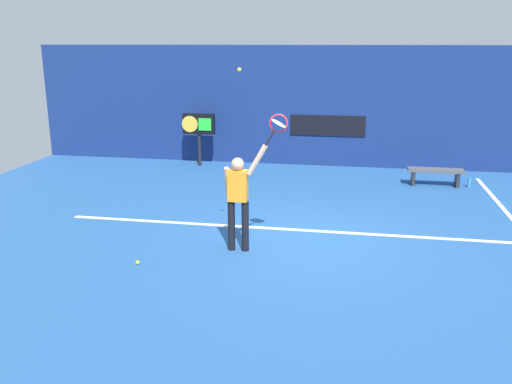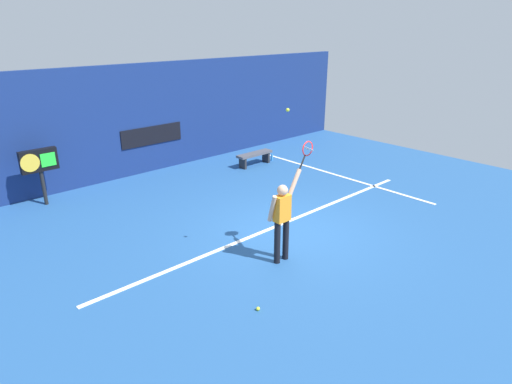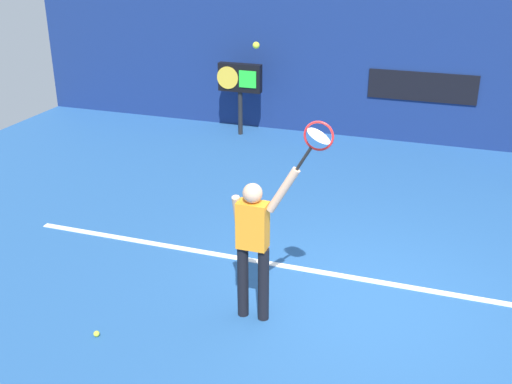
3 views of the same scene
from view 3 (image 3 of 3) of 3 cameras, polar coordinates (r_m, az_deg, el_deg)
The scene contains 9 objects.
ground_plane at distance 7.85m, azimuth 9.84°, elevation -9.77°, with size 18.00×18.00×0.00m, color #23518C.
back_wall at distance 13.34m, azimuth 15.32°, elevation 11.70°, with size 18.00×0.20×3.52m, color navy.
sponsor_banner_center at distance 13.33m, azimuth 15.03°, elevation 9.32°, with size 2.20×0.03×0.60m, color black.
court_baseline at distance 8.25m, azimuth 10.42°, elevation -8.01°, with size 10.00×0.10×0.01m, color white.
tennis_player at distance 6.94m, azimuth -0.23°, elevation -4.44°, with size 0.77×0.31×1.94m.
tennis_racket at distance 6.27m, azimuth 5.62°, elevation 4.90°, with size 0.45×0.27×0.61m.
tennis_ball at distance 6.19m, azimuth 0.01°, elevation 13.33°, with size 0.07×0.07×0.07m, color #CCE033.
scoreboard_clock at distance 13.51m, azimuth -1.51°, elevation 10.20°, with size 0.96×0.20×1.56m.
spare_ball at distance 7.34m, azimuth -14.44°, elevation -12.50°, with size 0.07×0.07×0.07m, color #CCE033.
Camera 3 is at (0.87, -6.57, 4.22)m, focal length 43.53 mm.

